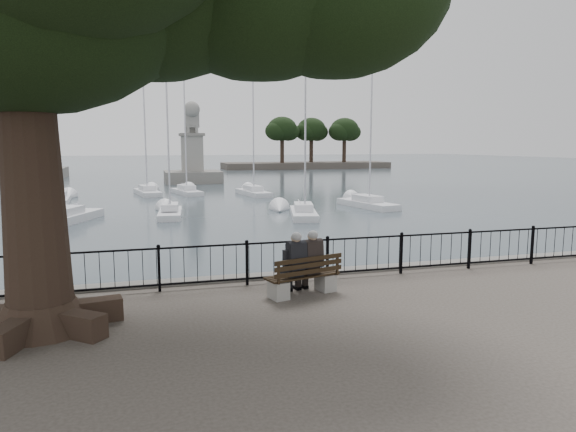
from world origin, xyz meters
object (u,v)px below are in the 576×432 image
object	(u,v)px
bench	(304,281)
person_right	(309,264)
lion_monument	(192,162)
lighthouse	(16,78)
person_left	(293,266)

from	to	relation	value
bench	person_right	world-z (taller)	person_right
lion_monument	lighthouse	bearing A→B (deg)	148.89
bench	person_left	world-z (taller)	person_left
bench	lighthouse	distance (m)	64.22
person_right	lion_monument	bearing A→B (deg)	87.89
lighthouse	person_right	bearing A→B (deg)	-73.24
lion_monument	person_left	bearing A→B (deg)	-92.59
person_right	lighthouse	world-z (taller)	lighthouse
person_right	lion_monument	distance (m)	48.45
person_right	lion_monument	size ratio (longest dim) A/B	0.16
lighthouse	lion_monument	size ratio (longest dim) A/B	3.23
lighthouse	lion_monument	bearing A→B (deg)	-31.11
person_left	lion_monument	world-z (taller)	lion_monument
bench	person_right	bearing A→B (deg)	40.68
bench	person_left	xyz separation A→B (m)	(-0.23, 0.04, 0.34)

